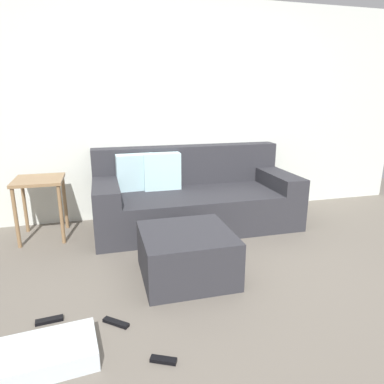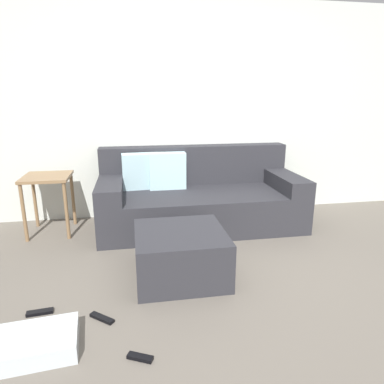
# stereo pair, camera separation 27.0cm
# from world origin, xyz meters

# --- Properties ---
(ground_plane) EXTENTS (7.57, 7.57, 0.00)m
(ground_plane) POSITION_xyz_m (0.00, 0.00, 0.00)
(ground_plane) COLOR #6B6359
(wall_back) EXTENTS (5.82, 0.10, 2.47)m
(wall_back) POSITION_xyz_m (0.00, 1.96, 1.24)
(wall_back) COLOR silver
(wall_back) RESTS_ON ground_plane
(couch_sectional) EXTENTS (2.19, 0.98, 0.85)m
(couch_sectional) POSITION_xyz_m (-0.07, 1.49, 0.31)
(couch_sectional) COLOR #2D2D33
(couch_sectional) RESTS_ON ground_plane
(ottoman) EXTENTS (0.71, 0.70, 0.38)m
(ottoman) POSITION_xyz_m (-0.43, 0.34, 0.19)
(ottoman) COLOR #2D2D33
(ottoman) RESTS_ON ground_plane
(storage_bin) EXTENTS (0.54, 0.38, 0.11)m
(storage_bin) POSITION_xyz_m (-1.39, -0.38, 0.06)
(storage_bin) COLOR silver
(storage_bin) RESTS_ON ground_plane
(side_table) EXTENTS (0.46, 0.48, 0.62)m
(side_table) POSITION_xyz_m (-1.65, 1.50, 0.51)
(side_table) COLOR olive
(side_table) RESTS_ON ground_plane
(remote_near_ottoman) EXTENTS (0.15, 0.10, 0.02)m
(remote_near_ottoman) POSITION_xyz_m (-0.78, -0.54, 0.01)
(remote_near_ottoman) COLOR black
(remote_near_ottoman) RESTS_ON ground_plane
(remote_by_storage_bin) EXTENTS (0.17, 0.15, 0.02)m
(remote_by_storage_bin) POSITION_xyz_m (-1.02, -0.14, 0.01)
(remote_by_storage_bin) COLOR black
(remote_by_storage_bin) RESTS_ON ground_plane
(remote_under_side_table) EXTENTS (0.17, 0.07, 0.02)m
(remote_under_side_table) POSITION_xyz_m (-1.43, -0.01, 0.01)
(remote_under_side_table) COLOR black
(remote_under_side_table) RESTS_ON ground_plane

